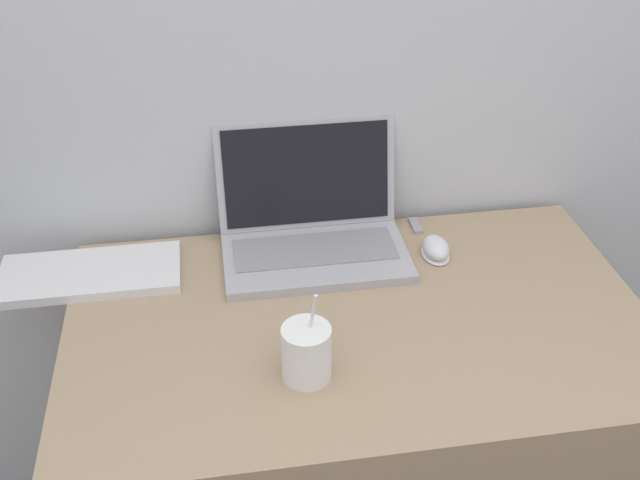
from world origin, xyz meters
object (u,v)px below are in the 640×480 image
computer_mouse (436,248)px  usb_stick (415,225)px  drink_cup (307,352)px  external_keyboard (90,274)px  laptop (312,225)px

computer_mouse → usb_stick: size_ratio=1.44×
drink_cup → external_keyboard: size_ratio=0.48×
drink_cup → usb_stick: 0.54m
laptop → drink_cup: size_ratio=2.21×
computer_mouse → external_keyboard: size_ratio=0.24×
laptop → drink_cup: (-0.07, -0.39, -0.01)m
external_keyboard → usb_stick: size_ratio=6.05×
laptop → drink_cup: laptop is taller
external_keyboard → usb_stick: 0.71m
drink_cup → computer_mouse: drink_cup is taller
drink_cup → usb_stick: size_ratio=2.92×
drink_cup → usb_stick: drink_cup is taller
external_keyboard → drink_cup: bearing=-41.4°
laptop → external_keyboard: bearing=-175.4°
drink_cup → usb_stick: bearing=54.4°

